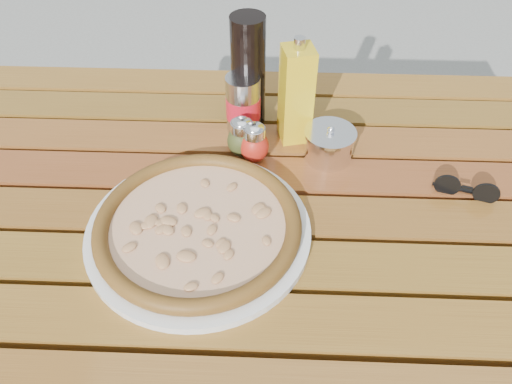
{
  "coord_description": "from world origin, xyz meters",
  "views": [
    {
      "loc": [
        0.02,
        -0.57,
        1.37
      ],
      "look_at": [
        0.0,
        0.02,
        0.78
      ],
      "focal_mm": 35.0,
      "sensor_mm": 36.0,
      "label": 1
    }
  ],
  "objects_px": {
    "plate": "(199,231)",
    "soda_can": "(243,105)",
    "dark_bottle": "(248,72)",
    "olive_oil_cruet": "(296,95)",
    "table": "(256,242)",
    "sunglasses": "(466,189)",
    "pepper_shaker": "(254,143)",
    "oregano_shaker": "(242,137)",
    "pizza": "(198,225)",
    "parmesan_tin": "(329,144)"
  },
  "relations": [
    {
      "from": "parmesan_tin",
      "to": "dark_bottle",
      "type": "bearing_deg",
      "value": 143.45
    },
    {
      "from": "sunglasses",
      "to": "dark_bottle",
      "type": "bearing_deg",
      "value": 168.02
    },
    {
      "from": "plate",
      "to": "dark_bottle",
      "type": "relative_size",
      "value": 1.64
    },
    {
      "from": "pizza",
      "to": "sunglasses",
      "type": "bearing_deg",
      "value": 13.22
    },
    {
      "from": "table",
      "to": "dark_bottle",
      "type": "xyz_separation_m",
      "value": [
        -0.02,
        0.27,
        0.19
      ]
    },
    {
      "from": "olive_oil_cruet",
      "to": "parmesan_tin",
      "type": "distance_m",
      "value": 0.11
    },
    {
      "from": "pizza",
      "to": "dark_bottle",
      "type": "xyz_separation_m",
      "value": [
        0.06,
        0.32,
        0.09
      ]
    },
    {
      "from": "plate",
      "to": "oregano_shaker",
      "type": "bearing_deg",
      "value": 74.37
    },
    {
      "from": "pepper_shaker",
      "to": "sunglasses",
      "type": "xyz_separation_m",
      "value": [
        0.37,
        -0.08,
        -0.02
      ]
    },
    {
      "from": "plate",
      "to": "soda_can",
      "type": "bearing_deg",
      "value": 78.53
    },
    {
      "from": "pizza",
      "to": "olive_oil_cruet",
      "type": "xyz_separation_m",
      "value": [
        0.16,
        0.26,
        0.07
      ]
    },
    {
      "from": "soda_can",
      "to": "table",
      "type": "bearing_deg",
      "value": -81.79
    },
    {
      "from": "olive_oil_cruet",
      "to": "sunglasses",
      "type": "xyz_separation_m",
      "value": [
        0.29,
        -0.16,
        -0.08
      ]
    },
    {
      "from": "soda_can",
      "to": "olive_oil_cruet",
      "type": "xyz_separation_m",
      "value": [
        0.1,
        -0.02,
        0.04
      ]
    },
    {
      "from": "table",
      "to": "sunglasses",
      "type": "height_order",
      "value": "sunglasses"
    },
    {
      "from": "plate",
      "to": "sunglasses",
      "type": "xyz_separation_m",
      "value": [
        0.45,
        0.11,
        0.01
      ]
    },
    {
      "from": "pizza",
      "to": "sunglasses",
      "type": "xyz_separation_m",
      "value": [
        0.45,
        0.11,
        -0.01
      ]
    },
    {
      "from": "oregano_shaker",
      "to": "parmesan_tin",
      "type": "xyz_separation_m",
      "value": [
        0.16,
        -0.0,
        -0.01
      ]
    },
    {
      "from": "table",
      "to": "parmesan_tin",
      "type": "distance_m",
      "value": 0.23
    },
    {
      "from": "dark_bottle",
      "to": "plate",
      "type": "bearing_deg",
      "value": -101.6
    },
    {
      "from": "dark_bottle",
      "to": "soda_can",
      "type": "relative_size",
      "value": 1.83
    },
    {
      "from": "plate",
      "to": "pizza",
      "type": "xyz_separation_m",
      "value": [
        0.0,
        0.0,
        0.02
      ]
    },
    {
      "from": "dark_bottle",
      "to": "parmesan_tin",
      "type": "relative_size",
      "value": 2.06
    },
    {
      "from": "sunglasses",
      "to": "soda_can",
      "type": "bearing_deg",
      "value": 172.92
    },
    {
      "from": "olive_oil_cruet",
      "to": "parmesan_tin",
      "type": "relative_size",
      "value": 1.97
    },
    {
      "from": "soda_can",
      "to": "plate",
      "type": "bearing_deg",
      "value": -101.47
    },
    {
      "from": "table",
      "to": "oregano_shaker",
      "type": "bearing_deg",
      "value": 101.73
    },
    {
      "from": "pizza",
      "to": "parmesan_tin",
      "type": "distance_m",
      "value": 0.3
    },
    {
      "from": "pizza",
      "to": "pepper_shaker",
      "type": "xyz_separation_m",
      "value": [
        0.08,
        0.19,
        0.02
      ]
    },
    {
      "from": "plate",
      "to": "olive_oil_cruet",
      "type": "xyz_separation_m",
      "value": [
        0.16,
        0.26,
        0.09
      ]
    },
    {
      "from": "table",
      "to": "plate",
      "type": "relative_size",
      "value": 3.89
    },
    {
      "from": "pepper_shaker",
      "to": "soda_can",
      "type": "relative_size",
      "value": 0.68
    },
    {
      "from": "pizza",
      "to": "dark_bottle",
      "type": "height_order",
      "value": "dark_bottle"
    },
    {
      "from": "dark_bottle",
      "to": "olive_oil_cruet",
      "type": "bearing_deg",
      "value": -30.9
    },
    {
      "from": "plate",
      "to": "pepper_shaker",
      "type": "bearing_deg",
      "value": 66.74
    },
    {
      "from": "oregano_shaker",
      "to": "olive_oil_cruet",
      "type": "relative_size",
      "value": 0.39
    },
    {
      "from": "dark_bottle",
      "to": "table",
      "type": "bearing_deg",
      "value": -84.69
    },
    {
      "from": "plate",
      "to": "dark_bottle",
      "type": "bearing_deg",
      "value": 78.4
    },
    {
      "from": "pepper_shaker",
      "to": "oregano_shaker",
      "type": "xyz_separation_m",
      "value": [
        -0.02,
        0.02,
        0.0
      ]
    },
    {
      "from": "plate",
      "to": "soda_can",
      "type": "distance_m",
      "value": 0.29
    },
    {
      "from": "parmesan_tin",
      "to": "sunglasses",
      "type": "xyz_separation_m",
      "value": [
        0.23,
        -0.1,
        -0.01
      ]
    },
    {
      "from": "pepper_shaker",
      "to": "olive_oil_cruet",
      "type": "bearing_deg",
      "value": 43.83
    },
    {
      "from": "soda_can",
      "to": "sunglasses",
      "type": "relative_size",
      "value": 1.08
    },
    {
      "from": "soda_can",
      "to": "sunglasses",
      "type": "height_order",
      "value": "soda_can"
    },
    {
      "from": "pizza",
      "to": "olive_oil_cruet",
      "type": "distance_m",
      "value": 0.31
    },
    {
      "from": "pepper_shaker",
      "to": "oregano_shaker",
      "type": "height_order",
      "value": "same"
    },
    {
      "from": "olive_oil_cruet",
      "to": "parmesan_tin",
      "type": "xyz_separation_m",
      "value": [
        0.06,
        -0.06,
        -0.07
      ]
    },
    {
      "from": "olive_oil_cruet",
      "to": "pizza",
      "type": "bearing_deg",
      "value": -120.84
    },
    {
      "from": "parmesan_tin",
      "to": "sunglasses",
      "type": "bearing_deg",
      "value": -22.36
    },
    {
      "from": "oregano_shaker",
      "to": "parmesan_tin",
      "type": "height_order",
      "value": "oregano_shaker"
    }
  ]
}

